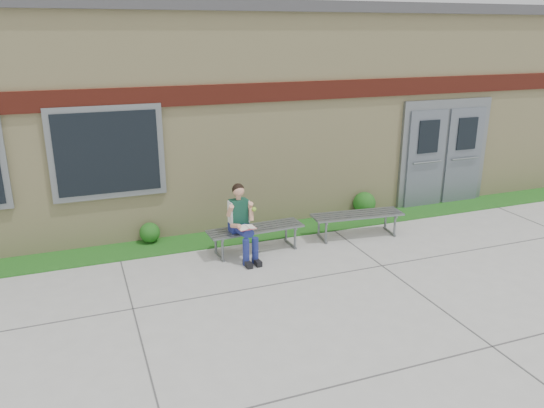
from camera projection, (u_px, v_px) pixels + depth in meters
name	position (u px, v px, depth m)	size (l,w,h in m)	color
ground	(342.00, 289.00, 7.91)	(80.00, 80.00, 0.00)	#9E9E99
grass_strip	(279.00, 230.00, 10.22)	(16.00, 0.80, 0.02)	#1D5216
school_building	(227.00, 100.00, 12.58)	(16.20, 6.22, 4.20)	beige
bench_left	(256.00, 233.00, 9.18)	(1.70, 0.55, 0.44)	slate
bench_right	(357.00, 219.00, 9.86)	(1.75, 0.65, 0.44)	slate
girl	(242.00, 221.00, 8.81)	(0.47, 0.77, 1.28)	navy
shrub_mid	(150.00, 233.00, 9.57)	(0.37, 0.37, 0.37)	#1D5216
shrub_east	(364.00, 203.00, 11.05)	(0.47, 0.47, 0.47)	#1D5216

